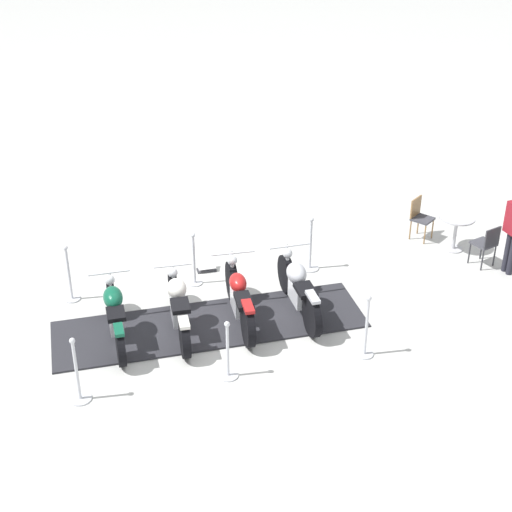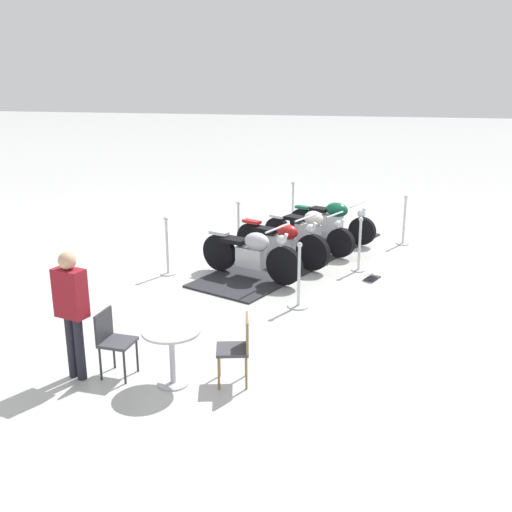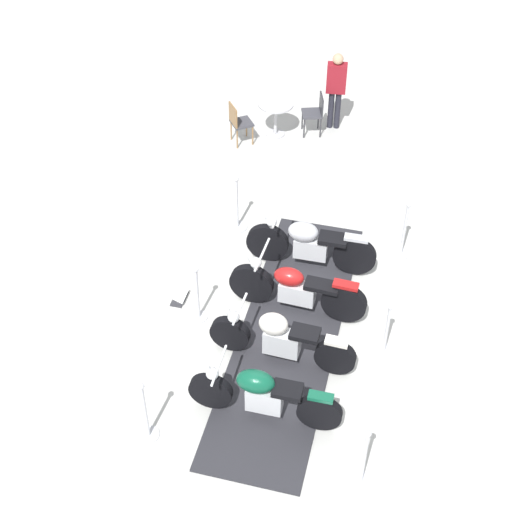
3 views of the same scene
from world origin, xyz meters
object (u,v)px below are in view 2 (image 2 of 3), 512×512
Objects in this scene: stanchion_left_front at (167,254)px; motorcycle_chrome at (252,253)px; cafe_chair_across_table at (238,345)px; info_placard at (372,276)px; cafe_table at (172,344)px; motorcycle_forest at (333,220)px; cafe_chair_near_table at (113,338)px; bystander_person at (71,304)px; motorcycle_maroon at (282,242)px; stanchion_left_rear at (293,212)px; stanchion_left_mid at (238,232)px; motorcycle_cream at (309,230)px; stanchion_right_mid at (359,251)px; stanchion_right_rear at (404,227)px; stanchion_right_front at (299,288)px.

motorcycle_chrome is at bearing 1.23° from stanchion_left_front.
stanchion_left_front reaches higher than cafe_chair_across_table.
info_placard is 0.58× the size of cafe_table.
info_placard is (0.94, -2.50, -0.44)m from motorcycle_forest.
bystander_person is at bearing -155.38° from cafe_chair_near_table.
motorcycle_maroon is 1.81× the size of stanchion_left_rear.
stanchion_left_mid is 2.30m from stanchion_left_front.
stanchion_left_front reaches higher than stanchion_left_mid.
cafe_chair_across_table reaches higher than cafe_table.
bystander_person is (-2.30, -6.12, 0.53)m from motorcycle_cream.
stanchion_right_mid reaches higher than cafe_chair_near_table.
stanchion_right_mid is 1.47× the size of cafe_table.
cafe_chair_across_table is (-2.27, -6.89, 0.12)m from stanchion_right_rear.
motorcycle_maroon is 4.81× the size of info_placard.
cafe_table is at bearing -70.10° from stanchion_left_front.
stanchion_left_front reaches higher than cafe_table.
stanchion_left_mid is 2.44× the size of info_placard.
motorcycle_cream is at bearing 135.94° from stanchion_right_mid.
stanchion_left_mid reaches higher than info_placard.
stanchion_right_front reaches higher than motorcycle_maroon.
stanchion_left_rear reaches higher than info_placard.
stanchion_right_front is at bearing -23.58° from bystander_person.
motorcycle_maroon is at bearing -83.08° from info_placard.
stanchion_right_mid reaches higher than motorcycle_cream.
motorcycle_cream is 1.83× the size of stanchion_right_front.
motorcycle_chrome is 4.16m from stanchion_right_rear.
stanchion_right_mid is 2.93m from stanchion_left_mid.
motorcycle_forest is 1.66m from stanchion_left_rear.
cafe_table is at bearing 0.00° from cafe_chair_near_table.
stanchion_right_mid reaches higher than stanchion_left_mid.
bystander_person is at bearing -5.86° from cafe_chair_across_table.
stanchion_right_front is (0.18, -3.17, -0.14)m from motorcycle_cream.
cafe_chair_across_table is at bearing -77.32° from stanchion_left_mid.
motorcycle_cream is 1.53m from stanchion_right_mid.
bystander_person reaches higher than cafe_table.
stanchion_left_front is at bearing -115.65° from motorcycle_cream.
motorcycle_maroon is 1.82× the size of stanchion_right_front.
bystander_person is (-0.44, -0.15, 0.49)m from cafe_chair_near_table.
motorcycle_forest is at bearing -4.65° from bystander_person.
motorcycle_cream is at bearing -90.90° from motorcycle_forest.
stanchion_right_mid is at bearing 22.73° from motorcycle_maroon.
stanchion_left_mid reaches higher than cafe_chair_across_table.
stanchion_right_front is (-0.92, -2.10, -0.06)m from stanchion_right_mid.
motorcycle_maroon is at bearing -100.92° from cafe_chair_across_table.
cafe_chair_across_table is (-1.62, -4.33, 0.45)m from info_placard.
stanchion_left_front is at bearing -156.04° from motorcycle_chrome.
stanchion_left_front reaches higher than motorcycle_forest.
motorcycle_forest is 4.18m from stanchion_left_front.
cafe_table is (-0.60, -5.07, 0.07)m from motorcycle_maroon.
stanchion_right_front is (0.84, -5.39, -0.02)m from stanchion_left_rear.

